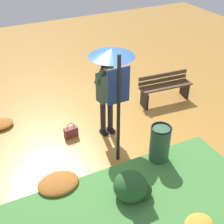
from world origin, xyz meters
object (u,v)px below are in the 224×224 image
(person_with_umbrella, at_px, (109,70))
(info_sign_post, at_px, (118,98))
(handbag, at_px, (71,132))
(trash_bin, at_px, (160,144))
(park_bench, at_px, (165,87))

(person_with_umbrella, relative_size, info_sign_post, 0.89)
(info_sign_post, relative_size, handbag, 6.22)
(info_sign_post, xyz_separation_m, trash_bin, (0.72, -0.41, -1.03))
(handbag, bearing_deg, person_with_umbrella, -11.50)
(info_sign_post, bearing_deg, trash_bin, -29.91)
(info_sign_post, bearing_deg, person_with_umbrella, 73.48)
(handbag, xyz_separation_m, trash_bin, (1.32, -1.53, 0.29))
(person_with_umbrella, distance_m, park_bench, 2.28)
(info_sign_post, bearing_deg, handbag, 118.39)
(park_bench, distance_m, trash_bin, 2.40)
(park_bench, bearing_deg, info_sign_post, -145.31)
(person_with_umbrella, bearing_deg, park_bench, 16.65)
(info_sign_post, bearing_deg, park_bench, 34.69)
(person_with_umbrella, height_order, handbag, person_with_umbrella)
(person_with_umbrella, bearing_deg, trash_bin, -71.84)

